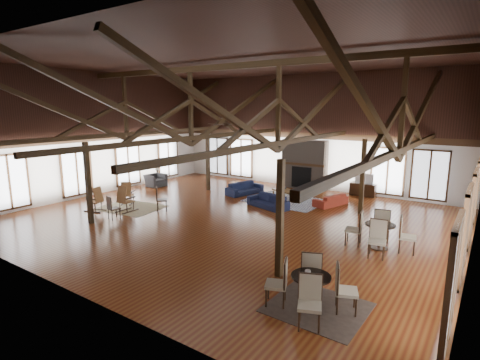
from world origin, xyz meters
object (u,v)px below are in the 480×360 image
Objects in this scene: sofa_navy_left at (245,188)px; coffee_table at (286,191)px; armchair at (156,180)px; sofa_orange at (331,200)px; cafe_table_far at (380,232)px; tv_console at (363,190)px; cafe_table_near at (311,285)px; sofa_navy_front at (268,201)px.

sofa_navy_left reaches higher than coffee_table.
sofa_orange is at bearing -77.76° from armchair.
cafe_table_far is at bearing -98.47° from armchair.
tv_console is (10.13, 4.17, -0.02)m from armchair.
armchair is 0.51× the size of cafe_table_near.
armchair is at bearing -157.61° from tv_console.
sofa_navy_front is 0.97× the size of cafe_table_near.
tv_console is (2.75, 4.57, 0.02)m from sofa_navy_front.
cafe_table_far is (3.13, -4.12, 0.29)m from sofa_orange.
sofa_navy_left is at bearing 153.01° from cafe_table_far.
sofa_navy_left is 8.45m from cafe_table_far.
sofa_navy_front is at bearing -110.70° from sofa_navy_left.
cafe_table_near reaches higher than armchair.
cafe_table_near reaches higher than sofa_navy_left.
cafe_table_far reaches higher than tv_console.
tv_console is at bearing -64.30° from armchair.
cafe_table_far is 1.73× the size of tv_console.
cafe_table_far reaches higher than sofa_orange.
cafe_table_far is (0.33, 4.44, 0.02)m from cafe_table_near.
cafe_table_near reaches higher than sofa_orange.
armchair reaches higher than coffee_table.
armchair reaches higher than sofa_navy_left.
sofa_navy_left is 1.15× the size of sofa_orange.
coffee_table is 9.54m from cafe_table_near.
armchair reaches higher than sofa_orange.
cafe_table_near is (7.20, -8.27, 0.23)m from sofa_navy_left.
cafe_table_far is (7.52, -3.83, 0.26)m from sofa_navy_left.
cafe_table_near is (4.92, -6.68, 0.24)m from sofa_navy_front.
coffee_table is at bearing -131.47° from tv_console.
coffee_table is 6.40m from cafe_table_far.
coffee_table is 0.72× the size of cafe_table_near.
cafe_table_near is at bearing -37.60° from sofa_navy_front.
sofa_orange is 2.76m from tv_console.
sofa_navy_left is 1.94× the size of armchair.
armchair is 0.48× the size of cafe_table_far.
sofa_orange is at bearing 30.35° from coffee_table.
tv_console is at bearing 69.22° from coffee_table.
coffee_table is at bearing 103.18° from sofa_navy_front.
cafe_table_far is at bearing 85.77° from cafe_table_near.
sofa_navy_front reaches higher than coffee_table.
sofa_navy_front is 1.13× the size of sofa_orange.
sofa_navy_left is at bearing -68.51° from sofa_orange.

